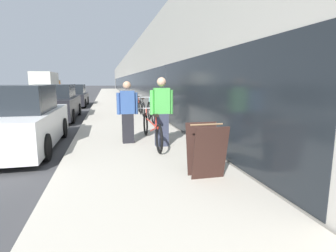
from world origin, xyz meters
TOP-DOWN VIEW (x-y plane):
  - sidewalk_slab at (5.23, 21.00)m, footprint 3.20×70.00m
  - storefront_facade at (11.87, 29.00)m, footprint 10.01×70.00m
  - tandem_bicycle at (5.68, 1.86)m, footprint 0.52×2.71m
  - person_rider at (5.87, 1.51)m, footprint 0.57×0.22m
  - person_bystander at (5.09, 2.03)m, footprint 0.54×0.21m
  - bike_rack_hoop at (6.30, 4.61)m, footprint 0.05×0.60m
  - cruiser_bike_nearest at (6.28, 5.46)m, footprint 0.52×1.74m
  - cruiser_bike_middle at (6.18, 7.46)m, footprint 0.52×1.66m
  - cruiser_bike_farthest at (6.22, 9.41)m, footprint 0.52×1.75m
  - sandwich_board_sign at (6.15, -0.74)m, footprint 0.56×0.56m
  - parked_sedan_curbside at (2.35, 2.50)m, footprint 1.95×4.15m
  - vintage_roadster_curbside at (2.30, 7.95)m, footprint 1.94×4.51m
  - parked_sedan_far at (2.34, 14.62)m, footprint 1.86×4.43m
  - moving_truck at (-2.08, 28.16)m, footprint 2.19×6.75m

SIDE VIEW (x-z plane):
  - sidewalk_slab at x=5.23m, z-range 0.00..0.13m
  - cruiser_bike_farthest at x=6.22m, z-range 0.07..0.91m
  - tandem_bicycle at x=5.68m, z-range 0.07..0.91m
  - cruiser_bike_middle at x=6.18m, z-range 0.07..0.92m
  - cruiser_bike_nearest at x=6.28m, z-range 0.05..1.02m
  - sandwich_board_sign at x=6.15m, z-range 0.13..1.03m
  - bike_rack_hoop at x=6.30m, z-range 0.22..1.07m
  - parked_sedan_far at x=2.34m, z-range -0.07..1.44m
  - vintage_roadster_curbside at x=2.30m, z-range -0.07..1.51m
  - parked_sedan_curbside at x=2.35m, z-range -0.08..1.54m
  - person_bystander at x=5.09m, z-range 0.13..1.72m
  - person_rider at x=5.87m, z-range 0.13..1.81m
  - moving_truck at x=-2.08m, z-range 0.02..2.76m
  - storefront_facade at x=11.87m, z-range 0.00..4.62m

